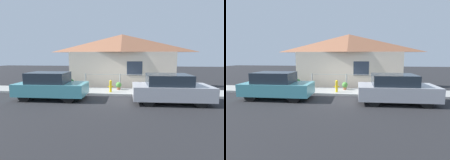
{
  "view_description": "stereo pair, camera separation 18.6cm",
  "coord_description": "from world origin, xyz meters",
  "views": [
    {
      "loc": [
        0.83,
        -9.98,
        2.34
      ],
      "look_at": [
        -0.38,
        0.3,
        0.9
      ],
      "focal_mm": 28.0,
      "sensor_mm": 36.0,
      "label": 1
    },
    {
      "loc": [
        1.01,
        -9.96,
        2.34
      ],
      "look_at": [
        -0.38,
        0.3,
        0.9
      ],
      "focal_mm": 28.0,
      "sensor_mm": 36.0,
      "label": 2
    }
  ],
  "objects": [
    {
      "name": "car_right",
      "position": [
        2.7,
        -1.17,
        0.71
      ],
      "size": [
        3.82,
        1.9,
        1.43
      ],
      "rotation": [
        0.0,
        0.0,
        0.03
      ],
      "color": "#B7B7BC",
      "rests_on": "ground_plane"
    },
    {
      "name": "house",
      "position": [
        0.0,
        3.65,
        3.11
      ],
      "size": [
        8.21,
        2.23,
        3.97
      ],
      "color": "beige",
      "rests_on": "ground_plane"
    },
    {
      "name": "potted_plant_near_hydrant",
      "position": [
        -0.06,
        1.3,
        0.41
      ],
      "size": [
        0.38,
        0.38,
        0.51
      ],
      "color": "#9E5638",
      "rests_on": "sidewalk"
    },
    {
      "name": "fence",
      "position": [
        0.0,
        1.75,
        0.68
      ],
      "size": [
        4.9,
        0.1,
        1.01
      ],
      "color": "#999993",
      "rests_on": "sidewalk"
    },
    {
      "name": "ground_plane",
      "position": [
        0.0,
        0.0,
        0.0
      ],
      "size": [
        60.0,
        60.0,
        0.0
      ],
      "primitive_type": "plane",
      "color": "#262628"
    },
    {
      "name": "sidewalk",
      "position": [
        0.0,
        0.95,
        0.06
      ],
      "size": [
        24.0,
        1.9,
        0.12
      ],
      "color": "#9E9E99",
      "rests_on": "ground_plane"
    },
    {
      "name": "potted_plant_by_fence",
      "position": [
        -3.43,
        1.58,
        0.46
      ],
      "size": [
        0.53,
        0.53,
        0.62
      ],
      "color": "slate",
      "rests_on": "sidewalk"
    },
    {
      "name": "car_left",
      "position": [
        -3.53,
        -1.17,
        0.73
      ],
      "size": [
        3.76,
        1.7,
        1.46
      ],
      "rotation": [
        0.0,
        0.0,
        0.02
      ],
      "color": "teal",
      "rests_on": "ground_plane"
    },
    {
      "name": "fire_hydrant",
      "position": [
        -0.49,
        0.47,
        0.51
      ],
      "size": [
        0.36,
        0.16,
        0.74
      ],
      "color": "yellow",
      "rests_on": "sidewalk"
    },
    {
      "name": "potted_plant_corner",
      "position": [
        2.1,
        1.63,
        0.41
      ],
      "size": [
        0.44,
        0.44,
        0.52
      ],
      "color": "slate",
      "rests_on": "sidewalk"
    }
  ]
}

